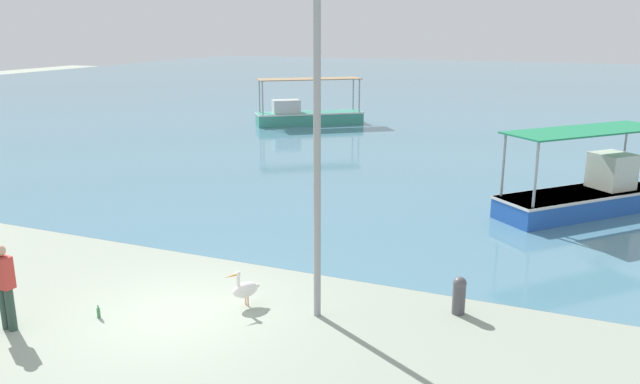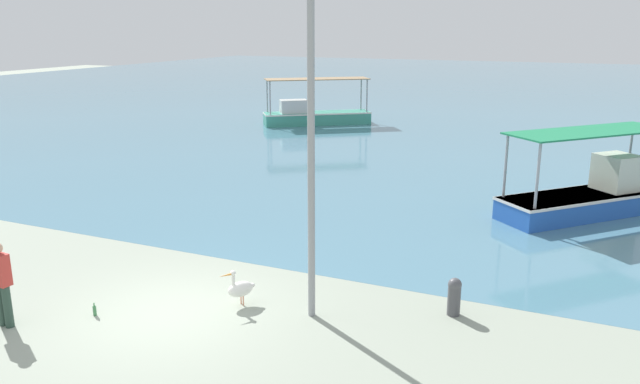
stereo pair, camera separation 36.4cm
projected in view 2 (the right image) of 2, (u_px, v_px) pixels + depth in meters
ground at (170, 313)px, 12.49m from camera, size 120.00×120.00×0.00m
harbor_water at (507, 90)px, 54.86m from camera, size 110.00×90.00×0.00m
fishing_boat_outer at (314, 114)px, 35.94m from camera, size 5.85×4.83×2.62m
fishing_boat_far_right at (589, 194)px, 18.86m from camera, size 4.93×5.14×2.58m
pelican at (240, 288)px, 12.76m from camera, size 0.54×0.73×0.80m
lamp_post at (311, 133)px, 11.46m from camera, size 0.28×0.28×6.60m
mooring_bollard at (454, 295)px, 12.33m from camera, size 0.27×0.27×0.78m
fisherman_standing at (1, 282)px, 11.74m from camera, size 0.42×0.25×1.69m
glass_bottle at (95, 311)px, 12.37m from camera, size 0.07×0.07×0.27m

